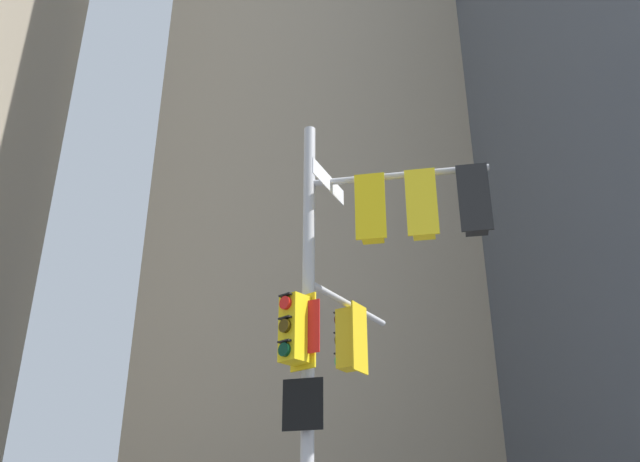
# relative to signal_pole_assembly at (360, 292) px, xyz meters

# --- Properties ---
(building_mid_block) EXTENTS (13.96, 13.96, 36.49)m
(building_mid_block) POSITION_rel_signal_pole_assembly_xyz_m (2.50, 22.04, 13.01)
(building_mid_block) COLOR tan
(building_mid_block) RESTS_ON ground
(signal_pole_assembly) EXTENTS (3.20, 3.11, 8.21)m
(signal_pole_assembly) POSITION_rel_signal_pole_assembly_xyz_m (0.00, 0.00, 0.00)
(signal_pole_assembly) COLOR #B2B2B5
(signal_pole_assembly) RESTS_ON ground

